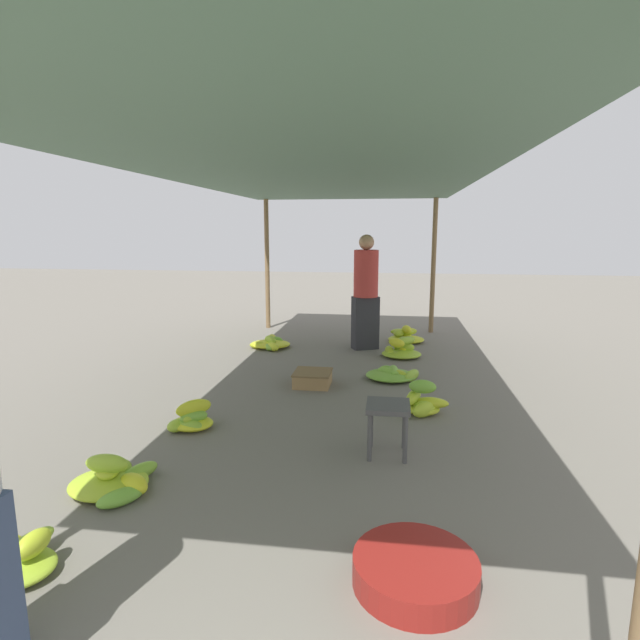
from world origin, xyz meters
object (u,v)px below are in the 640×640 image
Objects in this scene: stool at (388,414)px; banana_pile_right_3 at (401,350)px; shopper_walking_mid at (366,290)px; basin_black at (415,571)px; banana_pile_left_3 at (270,343)px; banana_pile_right_0 at (422,403)px; banana_pile_right_1 at (405,336)px; crate_near at (313,378)px; banana_pile_left_2 at (18,558)px; banana_pile_left_0 at (115,480)px; banana_pile_right_2 at (393,374)px; banana_pile_left_1 at (191,419)px.

banana_pile_right_3 is at bearing 87.20° from stool.
basin_black is at bearing -84.04° from shopper_walking_mid.
banana_pile_right_3 reaches higher than banana_pile_left_3.
banana_pile_right_0 is at bearing 70.90° from stool.
banana_pile_right_3 is (-0.17, 2.21, -0.00)m from banana_pile_right_0.
banana_pile_right_3 is 1.04m from shopper_walking_mid.
banana_pile_right_1 is 2.68m from crate_near.
banana_pile_left_2 is at bearing -112.97° from banana_pile_right_3.
banana_pile_right_0 is at bearing 85.96° from basin_black.
shopper_walking_mid is at bearing 71.57° from banana_pile_left_0.
banana_pile_right_1 is (-0.09, 3.19, -0.01)m from banana_pile_right_0.
banana_pile_left_2 is 0.83× the size of banana_pile_right_1.
banana_pile_right_1 is (0.24, 4.14, -0.24)m from stool.
crate_near reaches higher than basin_black.
stool is 0.67× the size of basin_black.
banana_pile_right_1 reaches higher than banana_pile_right_2.
stool reaches higher than banana_pile_right_3.
banana_pile_left_1 is at bearing 85.87° from banana_pile_left_2.
banana_pile_right_0 reaches higher than banana_pile_right_1.
stool is at bearing -62.77° from crate_near.
stool is at bearing 41.50° from banana_pile_left_2.
banana_pile_right_1 is at bearing 69.84° from banana_pile_left_2.
banana_pile_left_3 is (-0.05, 3.18, -0.03)m from banana_pile_left_1.
banana_pile_left_3 is (-1.81, 3.46, -0.28)m from stool.
shopper_walking_mid is at bearing 73.88° from banana_pile_left_2.
banana_pile_left_0 is (-1.85, -0.83, -0.27)m from stool.
stool is at bearing -91.24° from banana_pile_right_2.
banana_pile_left_1 reaches higher than banana_pile_left_2.
basin_black is 2.44m from banana_pile_right_0.
banana_pile_left_3 is at bearing 88.99° from banana_pile_left_2.
banana_pile_right_0 is at bearing -85.52° from banana_pile_right_3.
banana_pile_right_2 is 1.57× the size of crate_near.
stool is at bearing 24.14° from banana_pile_left_0.
banana_pile_right_1 is at bearing 41.47° from shopper_walking_mid.
stool is 0.63× the size of banana_pile_right_2.
banana_pile_left_3 is (0.09, 5.14, -0.01)m from banana_pile_left_2.
banana_pile_right_3 reaches higher than banana_pile_left_1.
banana_pile_left_2 is 6.20m from banana_pile_right_1.
banana_pile_left_0 is 4.73m from shopper_walking_mid.
banana_pile_left_1 is 0.58× the size of banana_pile_left_3.
banana_pile_left_1 is 2.19m from banana_pile_right_0.
banana_pile_right_2 is (1.94, 3.75, -0.02)m from banana_pile_left_2.
banana_pile_right_2 is at bearing 56.82° from banana_pile_left_0.
shopper_walking_mid is at bearing 105.29° from banana_pile_right_2.
crate_near reaches higher than banana_pile_right_2.
banana_pile_left_0 is 4.29m from banana_pile_left_3.
banana_pile_left_3 reaches higher than basin_black.
banana_pile_left_2 is at bearing -174.57° from basin_black.
banana_pile_right_2 is 0.39× the size of shopper_walking_mid.
banana_pile_right_2 is (1.85, -1.39, -0.00)m from banana_pile_left_3.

